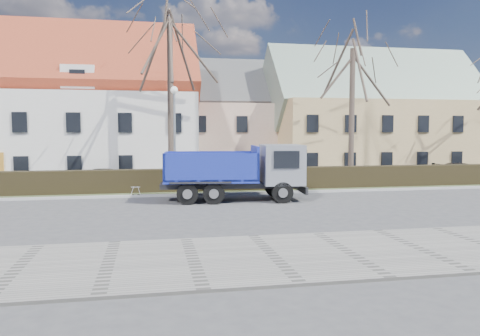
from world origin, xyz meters
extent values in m
plane|color=#434345|center=(0.00, 0.00, 0.00)|extent=(120.00, 120.00, 0.00)
cube|color=gray|center=(0.00, -8.50, 0.04)|extent=(80.00, 5.00, 0.08)
cube|color=#A3A2A2|center=(0.00, 4.60, 0.06)|extent=(80.00, 0.30, 0.12)
cube|color=#3D4929|center=(0.00, 6.20, 0.05)|extent=(80.00, 3.00, 0.10)
cube|color=black|center=(0.00, 6.00, 0.65)|extent=(60.00, 0.90, 1.30)
imported|color=black|center=(-6.09, 10.54, 0.59)|extent=(3.71, 2.17, 1.18)
imported|color=black|center=(19.54, 9.88, 0.60)|extent=(4.36, 2.40, 1.20)
camera|label=1|loc=(-3.35, -20.90, 3.52)|focal=35.00mm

